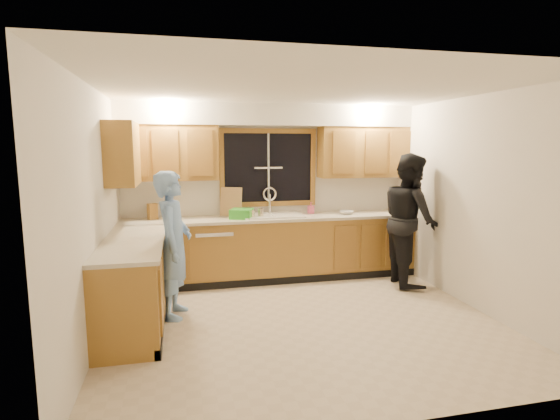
# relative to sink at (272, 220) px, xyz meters

# --- Properties ---
(floor) EXTENTS (4.20, 4.20, 0.00)m
(floor) POSITION_rel_sink_xyz_m (0.00, -1.60, -0.86)
(floor) COLOR beige
(floor) RESTS_ON ground
(ceiling) EXTENTS (4.20, 4.20, 0.00)m
(ceiling) POSITION_rel_sink_xyz_m (0.00, -1.60, 1.64)
(ceiling) COLOR white
(wall_back) EXTENTS (4.20, 0.00, 4.20)m
(wall_back) POSITION_rel_sink_xyz_m (0.00, 0.30, 0.39)
(wall_back) COLOR silver
(wall_back) RESTS_ON ground
(wall_left) EXTENTS (0.00, 3.80, 3.80)m
(wall_left) POSITION_rel_sink_xyz_m (-2.10, -1.60, 0.39)
(wall_left) COLOR silver
(wall_left) RESTS_ON ground
(wall_right) EXTENTS (0.00, 3.80, 3.80)m
(wall_right) POSITION_rel_sink_xyz_m (2.10, -1.60, 0.39)
(wall_right) COLOR silver
(wall_right) RESTS_ON ground
(base_cabinets_back) EXTENTS (4.20, 0.60, 0.88)m
(base_cabinets_back) POSITION_rel_sink_xyz_m (0.00, -0.00, -0.42)
(base_cabinets_back) COLOR #A4752F
(base_cabinets_back) RESTS_ON ground
(base_cabinets_left) EXTENTS (0.60, 1.90, 0.88)m
(base_cabinets_left) POSITION_rel_sink_xyz_m (-1.80, -1.25, -0.42)
(base_cabinets_left) COLOR #A4752F
(base_cabinets_left) RESTS_ON ground
(countertop_back) EXTENTS (4.20, 0.63, 0.04)m
(countertop_back) POSITION_rel_sink_xyz_m (0.00, -0.02, 0.04)
(countertop_back) COLOR beige
(countertop_back) RESTS_ON base_cabinets_back
(countertop_left) EXTENTS (0.63, 1.90, 0.04)m
(countertop_left) POSITION_rel_sink_xyz_m (-1.79, -1.25, 0.04)
(countertop_left) COLOR beige
(countertop_left) RESTS_ON base_cabinets_left
(upper_cabinets_left) EXTENTS (1.35, 0.33, 0.75)m
(upper_cabinets_left) POSITION_rel_sink_xyz_m (-1.43, 0.13, 0.96)
(upper_cabinets_left) COLOR #A4752F
(upper_cabinets_left) RESTS_ON wall_back
(upper_cabinets_right) EXTENTS (1.35, 0.33, 0.75)m
(upper_cabinets_right) POSITION_rel_sink_xyz_m (1.43, 0.13, 0.96)
(upper_cabinets_right) COLOR #A4752F
(upper_cabinets_right) RESTS_ON wall_back
(upper_cabinets_return) EXTENTS (0.33, 0.90, 0.75)m
(upper_cabinets_return) POSITION_rel_sink_xyz_m (-1.94, -0.48, 0.96)
(upper_cabinets_return) COLOR #A4752F
(upper_cabinets_return) RESTS_ON wall_left
(soffit) EXTENTS (4.20, 0.35, 0.30)m
(soffit) POSITION_rel_sink_xyz_m (0.00, 0.12, 1.49)
(soffit) COLOR white
(soffit) RESTS_ON wall_back
(window_frame) EXTENTS (1.44, 0.03, 1.14)m
(window_frame) POSITION_rel_sink_xyz_m (0.00, 0.29, 0.74)
(window_frame) COLOR black
(window_frame) RESTS_ON wall_back
(sink) EXTENTS (0.86, 0.52, 0.57)m
(sink) POSITION_rel_sink_xyz_m (0.00, 0.00, 0.00)
(sink) COLOR white
(sink) RESTS_ON countertop_back
(dishwasher) EXTENTS (0.60, 0.56, 0.82)m
(dishwasher) POSITION_rel_sink_xyz_m (-0.85, -0.01, -0.45)
(dishwasher) COLOR silver
(dishwasher) RESTS_ON floor
(stove) EXTENTS (0.58, 0.75, 0.90)m
(stove) POSITION_rel_sink_xyz_m (-1.80, -1.82, -0.41)
(stove) COLOR silver
(stove) RESTS_ON floor
(man) EXTENTS (0.49, 0.66, 1.65)m
(man) POSITION_rel_sink_xyz_m (-1.37, -1.13, -0.04)
(man) COLOR #739CDA
(man) RESTS_ON floor
(woman) EXTENTS (0.80, 0.97, 1.83)m
(woman) POSITION_rel_sink_xyz_m (1.81, -0.64, 0.05)
(woman) COLOR black
(woman) RESTS_ON floor
(knife_block) EXTENTS (0.15, 0.14, 0.22)m
(knife_block) POSITION_rel_sink_xyz_m (-1.66, 0.12, 0.16)
(knife_block) COLOR olive
(knife_block) RESTS_ON countertop_back
(cutting_board) EXTENTS (0.33, 0.21, 0.41)m
(cutting_board) POSITION_rel_sink_xyz_m (-0.57, 0.18, 0.26)
(cutting_board) COLOR tan
(cutting_board) RESTS_ON countertop_back
(dish_crate) EXTENTS (0.37, 0.36, 0.13)m
(dish_crate) POSITION_rel_sink_xyz_m (-0.46, -0.09, 0.12)
(dish_crate) COLOR #2F9125
(dish_crate) RESTS_ON countertop_back
(soap_bottle) EXTENTS (0.09, 0.09, 0.17)m
(soap_bottle) POSITION_rel_sink_xyz_m (0.61, 0.14, 0.14)
(soap_bottle) COLOR #F05B87
(soap_bottle) RESTS_ON countertop_back
(bowl) EXTENTS (0.23, 0.23, 0.05)m
(bowl) POSITION_rel_sink_xyz_m (1.11, -0.04, 0.08)
(bowl) COLOR silver
(bowl) RESTS_ON countertop_back
(can_left) EXTENTS (0.07, 0.07, 0.12)m
(can_left) POSITION_rel_sink_xyz_m (-0.31, -0.12, 0.12)
(can_left) COLOR beige
(can_left) RESTS_ON countertop_back
(can_right) EXTENTS (0.09, 0.09, 0.13)m
(can_right) POSITION_rel_sink_xyz_m (-0.19, -0.10, 0.12)
(can_right) COLOR beige
(can_right) RESTS_ON countertop_back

